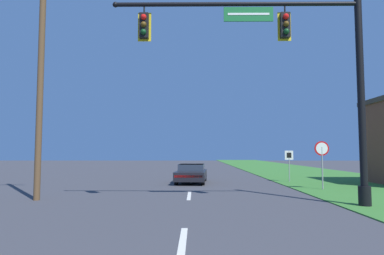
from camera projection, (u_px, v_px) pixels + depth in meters
name	position (u px, v px, depth m)	size (l,w,h in m)	color
grass_verge_right	(307.00, 174.00, 31.24)	(10.00, 110.00, 0.04)	#38752D
road_center_line	(191.00, 181.00, 23.36)	(0.16, 34.80, 0.01)	silver
signal_mast	(301.00, 67.00, 12.70)	(9.47, 0.47, 8.38)	black
car_ahead	(191.00, 173.00, 22.07)	(2.11, 4.53, 1.19)	black
stop_sign	(322.00, 154.00, 17.90)	(0.76, 0.07, 2.50)	gray
route_sign_post	(289.00, 159.00, 22.56)	(0.55, 0.06, 2.03)	gray
utility_pole_near	(41.00, 68.00, 14.42)	(1.80, 0.26, 10.71)	brown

